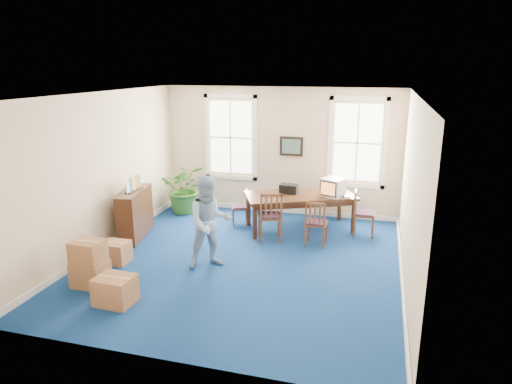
% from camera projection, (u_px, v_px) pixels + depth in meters
% --- Properties ---
extents(floor, '(6.50, 6.50, 0.00)m').
position_uv_depth(floor, '(243.00, 261.00, 8.93)').
color(floor, navy).
rests_on(floor, ground).
extents(ceiling, '(6.50, 6.50, 0.00)m').
position_uv_depth(ceiling, '(242.00, 94.00, 8.07)').
color(ceiling, white).
rests_on(ceiling, ground).
extents(wall_back, '(6.50, 0.00, 6.50)m').
position_uv_depth(wall_back, '(280.00, 151.00, 11.52)').
color(wall_back, beige).
rests_on(wall_back, ground).
extents(wall_front, '(6.50, 0.00, 6.50)m').
position_uv_depth(wall_front, '(163.00, 246.00, 5.48)').
color(wall_front, beige).
rests_on(wall_front, ground).
extents(wall_left, '(0.00, 6.50, 6.50)m').
position_uv_depth(wall_left, '(101.00, 172.00, 9.27)').
color(wall_left, beige).
rests_on(wall_left, ground).
extents(wall_right, '(0.00, 6.50, 6.50)m').
position_uv_depth(wall_right, '(411.00, 193.00, 7.73)').
color(wall_right, beige).
rests_on(wall_right, ground).
extents(baseboard_back, '(6.00, 0.04, 0.12)m').
position_uv_depth(baseboard_back, '(279.00, 210.00, 11.90)').
color(baseboard_back, white).
rests_on(baseboard_back, ground).
extents(baseboard_left, '(0.04, 6.50, 0.12)m').
position_uv_depth(baseboard_left, '(109.00, 243.00, 9.67)').
color(baseboard_left, white).
rests_on(baseboard_left, ground).
extents(baseboard_right, '(0.04, 6.50, 0.12)m').
position_uv_depth(baseboard_right, '(402.00, 276.00, 8.16)').
color(baseboard_right, white).
rests_on(baseboard_right, ground).
extents(window_left, '(1.40, 0.12, 2.20)m').
position_uv_depth(window_left, '(231.00, 138.00, 11.75)').
color(window_left, white).
rests_on(window_left, ground).
extents(window_right, '(1.40, 0.12, 2.20)m').
position_uv_depth(window_right, '(357.00, 143.00, 10.94)').
color(window_right, white).
rests_on(window_right, ground).
extents(wall_picture, '(0.58, 0.06, 0.48)m').
position_uv_depth(wall_picture, '(291.00, 146.00, 11.36)').
color(wall_picture, black).
rests_on(wall_picture, ground).
extents(conference_table, '(2.71, 2.06, 0.84)m').
position_uv_depth(conference_table, '(300.00, 212.00, 10.57)').
color(conference_table, '#402313').
rests_on(conference_table, ground).
extents(crt_tv, '(0.61, 0.63, 0.41)m').
position_uv_depth(crt_tv, '(333.00, 187.00, 10.27)').
color(crt_tv, '#B7B7BC').
rests_on(crt_tv, conference_table).
extents(game_console, '(0.17, 0.20, 0.04)m').
position_uv_depth(game_console, '(347.00, 197.00, 10.18)').
color(game_console, white).
rests_on(game_console, conference_table).
extents(equipment_bag, '(0.42, 0.28, 0.20)m').
position_uv_depth(equipment_bag, '(289.00, 189.00, 10.55)').
color(equipment_bag, black).
rests_on(equipment_bag, conference_table).
extents(chair_near_left, '(0.64, 0.64, 1.11)m').
position_uv_depth(chair_near_left, '(270.00, 215.00, 9.88)').
color(chair_near_left, brown).
rests_on(chair_near_left, ground).
extents(chair_near_right, '(0.46, 0.46, 0.99)m').
position_uv_depth(chair_near_right, '(316.00, 222.00, 9.64)').
color(chair_near_right, brown).
rests_on(chair_near_right, ground).
extents(chair_end_left, '(0.48, 0.48, 0.84)m').
position_uv_depth(chair_end_left, '(240.00, 207.00, 10.94)').
color(chair_end_left, brown).
rests_on(chair_end_left, ground).
extents(chair_end_right, '(0.47, 0.47, 1.02)m').
position_uv_depth(chair_end_right, '(364.00, 213.00, 10.17)').
color(chair_end_right, brown).
rests_on(chair_end_right, ground).
extents(man, '(1.09, 1.03, 1.76)m').
position_uv_depth(man, '(210.00, 222.00, 8.47)').
color(man, '#8BAED2').
rests_on(man, ground).
extents(credenza, '(0.63, 1.39, 1.05)m').
position_uv_depth(credenza, '(135.00, 215.00, 10.04)').
color(credenza, '#402313').
rests_on(credenza, ground).
extents(brochure_rack, '(0.23, 0.77, 0.33)m').
position_uv_depth(brochure_rack, '(134.00, 184.00, 9.84)').
color(brochure_rack, '#99999E').
rests_on(brochure_rack, credenza).
extents(potted_plant, '(1.44, 1.35, 1.29)m').
position_uv_depth(potted_plant, '(185.00, 188.00, 11.72)').
color(potted_plant, '#295C1E').
rests_on(potted_plant, ground).
extents(cardboard_boxes, '(1.58, 1.58, 0.87)m').
position_uv_depth(cardboard_boxes, '(104.00, 261.00, 7.88)').
color(cardboard_boxes, '#9F6A42').
rests_on(cardboard_boxes, ground).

